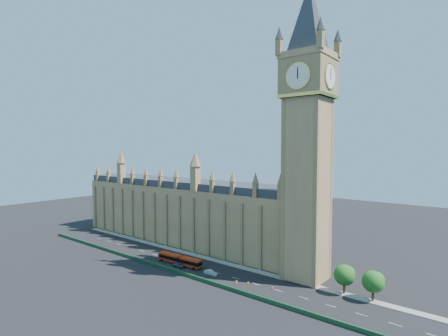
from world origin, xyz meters
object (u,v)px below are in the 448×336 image
Objects in this scene: car_grey at (179,265)px; car_silver at (210,272)px; red_bus at (180,260)px; car_white at (212,273)px.

car_grey is 1.03× the size of car_silver.
car_grey is (1.80, -2.01, -0.88)m from red_bus.
car_grey is 13.67m from car_silver.
red_bus is at bearing 39.48° from car_grey.
red_bus is 3.96× the size of car_grey.
car_grey is at bearing 93.52° from car_silver.
car_grey is 14.31m from car_white.
red_bus is at bearing 88.25° from car_white.
car_silver is at bearing -86.57° from car_grey.
red_bus is 2.84m from car_grey.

